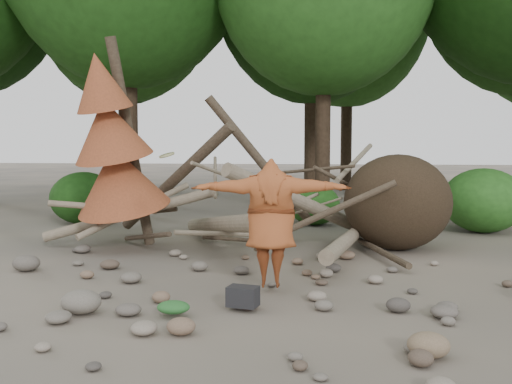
# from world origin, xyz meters

# --- Properties ---
(ground) EXTENTS (120.00, 120.00, 0.00)m
(ground) POSITION_xyz_m (0.00, 0.00, 0.00)
(ground) COLOR #514C44
(ground) RESTS_ON ground
(deadfall_pile) EXTENTS (8.55, 5.24, 3.30)m
(deadfall_pile) POSITION_xyz_m (2.02, 4.24, 0.95)
(deadfall_pile) COLOR #332619
(deadfall_pile) RESTS_ON ground
(dead_conifer) EXTENTS (2.06, 2.16, 4.35)m
(dead_conifer) POSITION_xyz_m (-3.12, 3.37, 2.11)
(dead_conifer) COLOR #4C3F30
(dead_conifer) RESTS_ON ground
(bush_left) EXTENTS (1.80, 1.80, 1.44)m
(bush_left) POSITION_xyz_m (-5.50, 7.20, 0.72)
(bush_left) COLOR #1A4512
(bush_left) RESTS_ON ground
(bush_mid) EXTENTS (1.40, 1.40, 1.12)m
(bush_mid) POSITION_xyz_m (0.80, 7.80, 0.56)
(bush_mid) COLOR #235719
(bush_mid) RESTS_ON ground
(bush_right) EXTENTS (2.00, 2.00, 1.60)m
(bush_right) POSITION_xyz_m (5.00, 7.00, 0.80)
(bush_right) COLOR #2C6820
(bush_right) RESTS_ON ground
(frisbee_thrower) EXTENTS (3.00, 0.92, 1.99)m
(frisbee_thrower) POSITION_xyz_m (0.35, 0.60, 1.02)
(frisbee_thrower) COLOR #9E4A23
(frisbee_thrower) RESTS_ON ground
(backpack) EXTENTS (0.44, 0.34, 0.26)m
(backpack) POSITION_xyz_m (0.10, -0.44, 0.13)
(backpack) COLOR black
(backpack) RESTS_ON ground
(cloth_green) EXTENTS (0.42, 0.35, 0.16)m
(cloth_green) POSITION_xyz_m (-0.73, -0.84, 0.08)
(cloth_green) COLOR #266028
(cloth_green) RESTS_ON ground
(cloth_orange) EXTENTS (0.33, 0.27, 0.12)m
(cloth_orange) POSITION_xyz_m (0.14, -0.36, 0.06)
(cloth_orange) COLOR #AA3E1D
(cloth_orange) RESTS_ON ground
(boulder_front_left) EXTENTS (0.52, 0.46, 0.31)m
(boulder_front_left) POSITION_xyz_m (-1.94, -0.84, 0.15)
(boulder_front_left) COLOR slate
(boulder_front_left) RESTS_ON ground
(boulder_front_right) EXTENTS (0.43, 0.39, 0.26)m
(boulder_front_right) POSITION_xyz_m (2.22, -1.83, 0.13)
(boulder_front_right) COLOR #816A50
(boulder_front_right) RESTS_ON ground
(boulder_mid_left) EXTENTS (0.47, 0.42, 0.28)m
(boulder_mid_left) POSITION_xyz_m (-3.95, 1.41, 0.14)
(boulder_mid_left) COLOR #615A51
(boulder_mid_left) RESTS_ON ground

